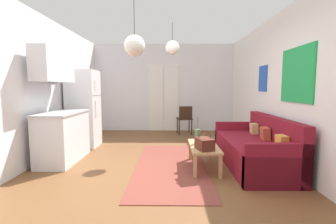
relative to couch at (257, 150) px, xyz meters
name	(u,v)px	position (x,y,z in m)	size (l,w,h in m)	color
ground_plane	(157,177)	(-1.72, -0.44, -0.33)	(4.93, 8.34, 0.10)	brown
wall_back	(164,88)	(-1.72, 3.47, 1.06)	(4.53, 0.13, 2.71)	silver
wall_right	(302,88)	(0.49, -0.44, 1.07)	(0.12, 7.94, 2.71)	white
wall_left	(13,88)	(-3.93, -0.44, 1.07)	(0.12, 7.94, 2.71)	silver
area_rug	(171,166)	(-1.50, -0.04, -0.28)	(1.20, 2.83, 0.01)	brown
couch	(257,150)	(0.00, 0.00, 0.00)	(0.90, 2.08, 0.86)	maroon
coffee_table	(204,148)	(-0.94, -0.14, 0.06)	(0.46, 1.01, 0.40)	tan
bamboo_vase	(198,137)	(-1.04, -0.04, 0.24)	(0.10, 0.10, 0.47)	#47704C
handbag	(205,144)	(-0.97, -0.43, 0.21)	(0.30, 0.35, 0.30)	#512319
refrigerator	(84,109)	(-3.51, 1.35, 0.59)	(0.66, 0.64, 1.76)	white
kitchen_counter	(61,119)	(-3.52, 0.23, 0.50)	(0.59, 1.21, 2.06)	silver
accent_chair	(185,118)	(-1.09, 2.78, 0.20)	(0.47, 0.46, 0.83)	black
pendant_lamp_near	(135,46)	(-1.98, -0.86, 1.63)	(0.28, 0.28, 0.93)	black
pendant_lamp_far	(172,48)	(-1.47, 1.00, 1.91)	(0.30, 0.30, 0.67)	black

